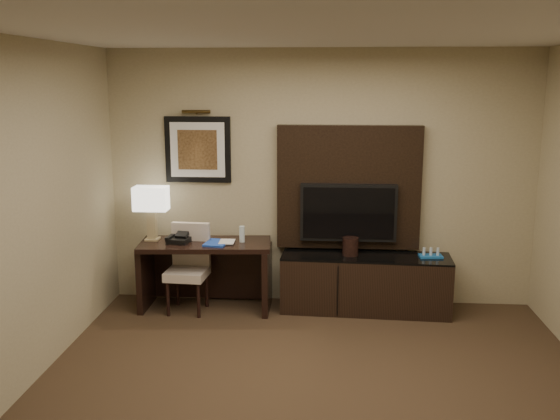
# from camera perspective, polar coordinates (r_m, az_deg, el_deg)

# --- Properties ---
(ceiling) EXTENTS (4.50, 5.00, 0.01)m
(ceiling) POSITION_cam_1_polar(r_m,az_deg,el_deg) (4.06, 3.57, 16.36)
(ceiling) COLOR silver
(ceiling) RESTS_ON wall_back
(wall_back) EXTENTS (4.50, 0.01, 2.70)m
(wall_back) POSITION_cam_1_polar(r_m,az_deg,el_deg) (6.63, 3.69, 2.88)
(wall_back) COLOR tan
(wall_back) RESTS_ON floor
(desk) EXTENTS (1.39, 0.68, 0.72)m
(desk) POSITION_cam_1_polar(r_m,az_deg,el_deg) (6.63, -6.77, -5.96)
(desk) COLOR black
(desk) RESTS_ON floor
(credenza) EXTENTS (1.76, 0.57, 0.60)m
(credenza) POSITION_cam_1_polar(r_m,az_deg,el_deg) (6.60, 7.79, -6.65)
(credenza) COLOR black
(credenza) RESTS_ON floor
(tv_wall_panel) EXTENTS (1.50, 0.12, 1.30)m
(tv_wall_panel) POSITION_cam_1_polar(r_m,az_deg,el_deg) (6.58, 6.29, 2.07)
(tv_wall_panel) COLOR black
(tv_wall_panel) RESTS_ON wall_back
(tv) EXTENTS (1.00, 0.08, 0.60)m
(tv) POSITION_cam_1_polar(r_m,az_deg,el_deg) (6.53, 6.27, -0.24)
(tv) COLOR black
(tv) RESTS_ON tv_wall_panel
(artwork) EXTENTS (0.70, 0.04, 0.70)m
(artwork) POSITION_cam_1_polar(r_m,az_deg,el_deg) (6.70, -7.51, 5.50)
(artwork) COLOR black
(artwork) RESTS_ON wall_back
(picture_light) EXTENTS (0.04, 0.04, 0.30)m
(picture_light) POSITION_cam_1_polar(r_m,az_deg,el_deg) (6.63, -7.67, 8.90)
(picture_light) COLOR #3E2E14
(picture_light) RESTS_ON wall_back
(desk_chair) EXTENTS (0.44, 0.49, 0.84)m
(desk_chair) POSITION_cam_1_polar(r_m,az_deg,el_deg) (6.55, -8.50, -5.69)
(desk_chair) COLOR beige
(desk_chair) RESTS_ON floor
(table_lamp) EXTENTS (0.39, 0.27, 0.57)m
(table_lamp) POSITION_cam_1_polar(r_m,az_deg,el_deg) (6.64, -11.66, -0.30)
(table_lamp) COLOR tan
(table_lamp) RESTS_ON desk
(desk_phone) EXTENTS (0.24, 0.22, 0.11)m
(desk_phone) POSITION_cam_1_polar(r_m,az_deg,el_deg) (6.53, -9.26, -2.53)
(desk_phone) COLOR black
(desk_phone) RESTS_ON desk
(blue_folder) EXTENTS (0.26, 0.32, 0.02)m
(blue_folder) POSITION_cam_1_polar(r_m,az_deg,el_deg) (6.45, -5.81, -3.01)
(blue_folder) COLOR #1C43B6
(blue_folder) RESTS_ON desk
(book) EXTENTS (0.16, 0.02, 0.21)m
(book) POSITION_cam_1_polar(r_m,az_deg,el_deg) (6.45, -5.61, -2.11)
(book) COLOR #B1A88B
(book) RESTS_ON desk
(water_bottle) EXTENTS (0.07, 0.07, 0.17)m
(water_bottle) POSITION_cam_1_polar(r_m,az_deg,el_deg) (6.48, -3.50, -2.21)
(water_bottle) COLOR silver
(water_bottle) RESTS_ON desk
(ice_bucket) EXTENTS (0.19, 0.19, 0.19)m
(ice_bucket) POSITION_cam_1_polar(r_m,az_deg,el_deg) (6.49, 6.45, -3.32)
(ice_bucket) COLOR black
(ice_bucket) RESTS_ON credenza
(minibar_tray) EXTENTS (0.24, 0.16, 0.08)m
(minibar_tray) POSITION_cam_1_polar(r_m,az_deg,el_deg) (6.57, 13.62, -3.86)
(minibar_tray) COLOR #1A61AC
(minibar_tray) RESTS_ON credenza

